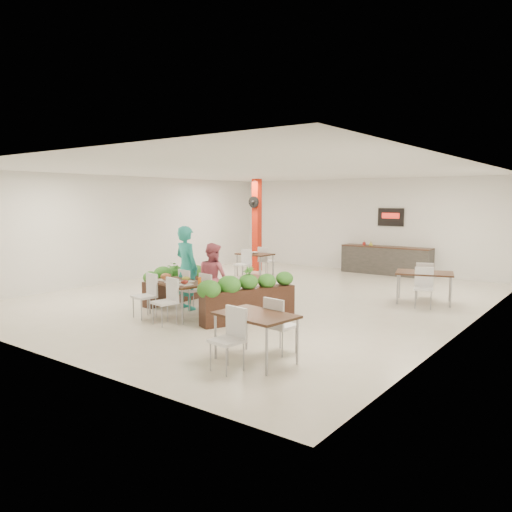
{
  "coord_description": "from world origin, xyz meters",
  "views": [
    {
      "loc": [
        7.39,
        -10.17,
        2.48
      ],
      "look_at": [
        0.08,
        -0.38,
        1.1
      ],
      "focal_mm": 35.0,
      "sensor_mm": 36.0,
      "label": 1
    }
  ],
  "objects_px": {
    "red_column": "(257,224)",
    "side_table_c": "(256,322)",
    "service_counter": "(386,260)",
    "diner_woman": "(213,278)",
    "main_table": "(178,287)",
    "side_table_b": "(424,277)",
    "side_table_a": "(255,257)",
    "planter_left": "(175,282)",
    "planter_right": "(248,297)",
    "diner_man": "(187,268)"
  },
  "relations": [
    {
      "from": "main_table",
      "to": "planter_left",
      "type": "relative_size",
      "value": 0.96
    },
    {
      "from": "main_table",
      "to": "side_table_c",
      "type": "distance_m",
      "value": 3.41
    },
    {
      "from": "planter_right",
      "to": "side_table_b",
      "type": "distance_m",
      "value": 4.61
    },
    {
      "from": "service_counter",
      "to": "diner_woman",
      "type": "relative_size",
      "value": 1.93
    },
    {
      "from": "side_table_c",
      "to": "diner_man",
      "type": "bearing_deg",
      "value": 156.59
    },
    {
      "from": "red_column",
      "to": "side_table_b",
      "type": "distance_m",
      "value": 6.93
    },
    {
      "from": "side_table_a",
      "to": "side_table_c",
      "type": "height_order",
      "value": "same"
    },
    {
      "from": "side_table_b",
      "to": "main_table",
      "type": "bearing_deg",
      "value": -146.4
    },
    {
      "from": "planter_right",
      "to": "service_counter",
      "type": "bearing_deg",
      "value": 92.06
    },
    {
      "from": "planter_left",
      "to": "side_table_a",
      "type": "xyz_separation_m",
      "value": [
        -0.89,
        4.43,
        0.12
      ]
    },
    {
      "from": "planter_right",
      "to": "main_table",
      "type": "bearing_deg",
      "value": -159.65
    },
    {
      "from": "planter_right",
      "to": "side_table_b",
      "type": "height_order",
      "value": "planter_right"
    },
    {
      "from": "red_column",
      "to": "side_table_b",
      "type": "bearing_deg",
      "value": -17.2
    },
    {
      "from": "service_counter",
      "to": "diner_woman",
      "type": "bearing_deg",
      "value": -95.63
    },
    {
      "from": "planter_right",
      "to": "red_column",
      "type": "bearing_deg",
      "value": 125.36
    },
    {
      "from": "side_table_b",
      "to": "planter_left",
      "type": "bearing_deg",
      "value": -161.23
    },
    {
      "from": "red_column",
      "to": "planter_left",
      "type": "height_order",
      "value": "red_column"
    },
    {
      "from": "main_table",
      "to": "planter_left",
      "type": "xyz_separation_m",
      "value": [
        -1.16,
        1.02,
        -0.13
      ]
    },
    {
      "from": "planter_left",
      "to": "diner_man",
      "type": "bearing_deg",
      "value": -25.71
    },
    {
      "from": "planter_left",
      "to": "side_table_c",
      "type": "height_order",
      "value": "planter_left"
    },
    {
      "from": "service_counter",
      "to": "diner_man",
      "type": "xyz_separation_m",
      "value": [
        -1.57,
        -7.79,
        0.46
      ]
    },
    {
      "from": "main_table",
      "to": "side_table_b",
      "type": "xyz_separation_m",
      "value": [
        3.73,
        4.55,
        0.0
      ]
    },
    {
      "from": "main_table",
      "to": "side_table_b",
      "type": "bearing_deg",
      "value": 50.69
    },
    {
      "from": "diner_woman",
      "to": "planter_right",
      "type": "xyz_separation_m",
      "value": [
        1.05,
        -0.11,
        -0.26
      ]
    },
    {
      "from": "side_table_b",
      "to": "side_table_c",
      "type": "distance_m",
      "value": 5.99
    },
    {
      "from": "service_counter",
      "to": "side_table_a",
      "type": "distance_m",
      "value": 4.41
    },
    {
      "from": "main_table",
      "to": "planter_right",
      "type": "distance_m",
      "value": 1.57
    },
    {
      "from": "red_column",
      "to": "side_table_c",
      "type": "height_order",
      "value": "red_column"
    },
    {
      "from": "diner_woman",
      "to": "side_table_b",
      "type": "distance_m",
      "value": 5.12
    },
    {
      "from": "main_table",
      "to": "side_table_a",
      "type": "bearing_deg",
      "value": 110.61
    },
    {
      "from": "planter_left",
      "to": "side_table_b",
      "type": "relative_size",
      "value": 1.13
    },
    {
      "from": "side_table_b",
      "to": "planter_right",
      "type": "bearing_deg",
      "value": -136.54
    },
    {
      "from": "red_column",
      "to": "diner_man",
      "type": "xyz_separation_m",
      "value": [
        2.43,
        -5.93,
        -0.69
      ]
    },
    {
      "from": "main_table",
      "to": "side_table_b",
      "type": "distance_m",
      "value": 5.88
    },
    {
      "from": "planter_right",
      "to": "side_table_b",
      "type": "relative_size",
      "value": 1.21
    },
    {
      "from": "red_column",
      "to": "planter_right",
      "type": "distance_m",
      "value": 7.49
    },
    {
      "from": "service_counter",
      "to": "planter_left",
      "type": "bearing_deg",
      "value": -107.47
    },
    {
      "from": "main_table",
      "to": "diner_man",
      "type": "distance_m",
      "value": 0.82
    },
    {
      "from": "side_table_c",
      "to": "main_table",
      "type": "bearing_deg",
      "value": 162.73
    },
    {
      "from": "diner_man",
      "to": "side_table_c",
      "type": "relative_size",
      "value": 1.14
    },
    {
      "from": "diner_woman",
      "to": "side_table_a",
      "type": "height_order",
      "value": "diner_woman"
    },
    {
      "from": "diner_man",
      "to": "side_table_b",
      "type": "distance_m",
      "value": 5.68
    },
    {
      "from": "red_column",
      "to": "service_counter",
      "type": "xyz_separation_m",
      "value": [
        4.0,
        1.86,
        -1.15
      ]
    },
    {
      "from": "side_table_c",
      "to": "service_counter",
      "type": "bearing_deg",
      "value": 108.14
    },
    {
      "from": "side_table_c",
      "to": "side_table_b",
      "type": "bearing_deg",
      "value": 91.12
    },
    {
      "from": "planter_left",
      "to": "side_table_a",
      "type": "bearing_deg",
      "value": 101.4
    },
    {
      "from": "side_table_a",
      "to": "red_column",
      "type": "bearing_deg",
      "value": 127.66
    },
    {
      "from": "service_counter",
      "to": "diner_man",
      "type": "height_order",
      "value": "service_counter"
    },
    {
      "from": "main_table",
      "to": "diner_man",
      "type": "relative_size",
      "value": 0.96
    },
    {
      "from": "side_table_c",
      "to": "planter_right",
      "type": "bearing_deg",
      "value": 137.21
    }
  ]
}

